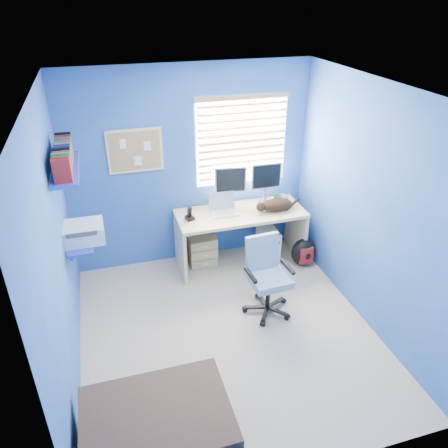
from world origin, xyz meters
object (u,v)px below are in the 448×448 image
object	(u,v)px
desk	(240,238)
laptop	(224,205)
tower_pc	(268,243)
office_chair	(267,285)
cat	(276,205)

from	to	relation	value
desk	laptop	bearing A→B (deg)	172.19
laptop	tower_pc	world-z (taller)	laptop
desk	office_chair	world-z (taller)	office_chair
tower_pc	office_chair	world-z (taller)	office_chair
laptop	cat	distance (m)	0.66
cat	tower_pc	size ratio (longest dim) A/B	0.93
tower_pc	desk	bearing A→B (deg)	177.88
desk	tower_pc	size ratio (longest dim) A/B	3.57
cat	tower_pc	xyz separation A→B (m)	(-0.06, 0.06, -0.59)
desk	office_chair	distance (m)	1.00
desk	cat	bearing A→B (deg)	-9.20
tower_pc	office_chair	bearing A→B (deg)	-112.38
office_chair	cat	bearing A→B (deg)	63.14
laptop	office_chair	world-z (taller)	laptop
cat	desk	bearing A→B (deg)	164.66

